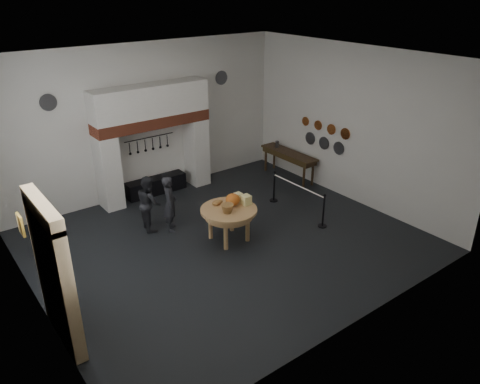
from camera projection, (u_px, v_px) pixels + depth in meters
floor at (226, 242)px, 11.86m from camera, size 9.00×8.00×0.02m
ceiling at (223, 60)px, 9.99m from camera, size 9.00×8.00×0.02m
wall_back at (147, 121)px, 13.83m from camera, size 9.00×0.02×4.50m
wall_front at (360, 223)px, 8.03m from camera, size 9.00×0.02×4.50m
wall_left at (22, 211)px, 8.46m from camera, size 0.02×8.00×4.50m
wall_right at (353, 125)px, 13.40m from camera, size 0.02×8.00×4.50m
chimney_pier_left at (108, 172)px, 13.25m from camera, size 0.55×0.70×2.15m
chimney_pier_right at (197, 151)px, 14.87m from camera, size 0.55×0.70×2.15m
hearth_brick_band at (152, 121)px, 13.55m from camera, size 3.50×0.72×0.32m
chimney_hood at (150, 100)px, 13.30m from camera, size 3.50×0.70×0.90m
iron_range at (156, 185)px, 14.46m from camera, size 1.90×0.45×0.50m
utensil_rail at (149, 137)px, 13.98m from camera, size 1.60×0.02×0.02m
door_recess at (50, 282)px, 8.17m from camera, size 0.04×1.10×2.50m
door_jamb_near at (69, 298)px, 7.69m from camera, size 0.22×0.30×2.60m
door_jamb_far at (43, 260)px, 8.70m from camera, size 0.22×0.30×2.60m
door_lintel at (42, 209)px, 7.63m from camera, size 0.22×1.70×0.30m
wall_plaque at (21, 225)px, 9.34m from camera, size 0.05×0.34×0.44m
work_table at (229, 210)px, 11.62m from camera, size 1.60×1.60×0.07m
pumpkin at (233, 200)px, 11.72m from camera, size 0.36×0.36×0.31m
cheese_block_big at (246, 200)px, 11.79m from camera, size 0.22×0.22×0.24m
cheese_block_small at (238, 197)px, 12.01m from camera, size 0.18×0.18×0.20m
wicker_basket at (227, 209)px, 11.37m from camera, size 0.36×0.36×0.22m
bread_loaf at (217, 203)px, 11.77m from camera, size 0.31×0.18×0.13m
visitor_near at (170, 204)px, 12.14m from camera, size 0.58×0.66×1.51m
visitor_far at (149, 203)px, 12.22m from camera, size 0.69×0.81×1.48m
side_table at (289, 153)px, 15.32m from camera, size 0.55×2.20×0.06m
pewter_jug at (277, 144)px, 15.70m from camera, size 0.12×0.12×0.22m
copper_pan_a at (345, 134)px, 13.64m from camera, size 0.03×0.34×0.34m
copper_pan_b at (331, 129)px, 14.04m from camera, size 0.03×0.32×0.32m
copper_pan_c at (318, 125)px, 14.44m from camera, size 0.03×0.30×0.30m
copper_pan_d at (306, 121)px, 14.84m from camera, size 0.03×0.28×0.28m
pewter_plate_left at (339, 148)px, 14.00m from camera, size 0.03×0.40×0.40m
pewter_plate_mid at (324, 143)px, 14.43m from camera, size 0.03×0.40×0.40m
pewter_plate_right at (310, 138)px, 14.87m from camera, size 0.03×0.40×0.40m
pewter_plate_back_left at (48, 102)px, 11.92m from camera, size 0.44×0.03×0.44m
pewter_plate_back_right at (221, 78)px, 14.88m from camera, size 0.44×0.03×0.44m
barrier_post_near at (323, 212)px, 12.40m from camera, size 0.05×0.05×0.90m
barrier_post_far at (274, 187)px, 13.85m from camera, size 0.05×0.05×0.90m
barrier_rope at (298, 186)px, 12.96m from camera, size 0.04×2.00×0.04m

